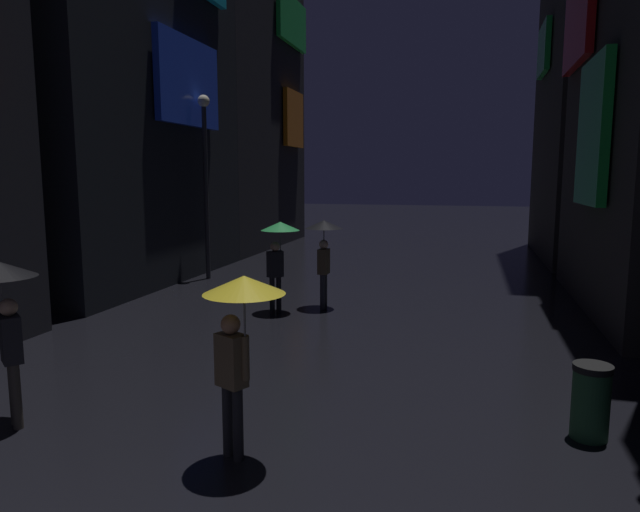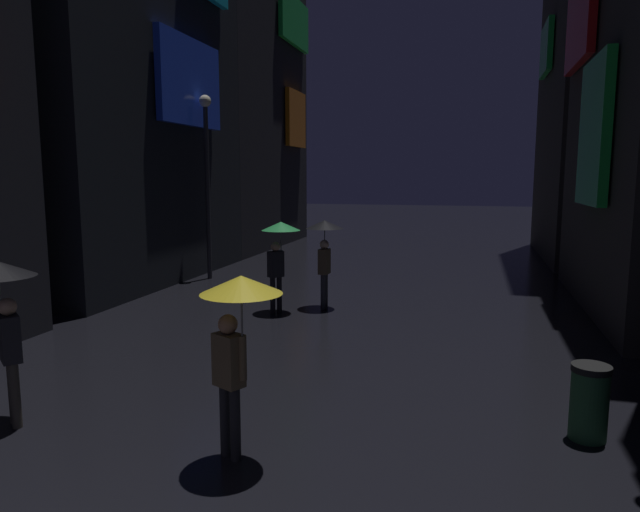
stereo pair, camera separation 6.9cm
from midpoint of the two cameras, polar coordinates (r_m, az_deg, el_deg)
The scene contains 7 objects.
building_left_mid at distance 18.84m, azimuth -19.79°, elevation 19.74°, with size 4.25×8.99×14.28m.
pedestrian_foreground_left_black at distance 13.65m, azimuth 0.60°, elevation 1.69°, with size 0.90×0.90×2.12m.
pedestrian_midstreet_centre_black at distance 8.23m, azimuth -28.97°, elevation -3.60°, with size 0.90×0.90×2.12m.
pedestrian_far_right_green at distance 13.24m, azimuth -3.95°, elevation 1.47°, with size 0.90×0.90×2.12m.
pedestrian_midstreet_left_yellow at distance 6.31m, azimuth -7.97°, elevation -5.94°, with size 0.90×0.90×2.12m.
streetlamp_left_far at distance 17.83m, azimuth -11.14°, elevation 8.86°, with size 0.36×0.36×5.57m.
trash_bin at distance 7.84m, azimuth 25.56°, elevation -13.03°, with size 0.46×0.46×0.93m.
Camera 2 is at (2.85, -1.75, 3.19)m, focal length 32.00 mm.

